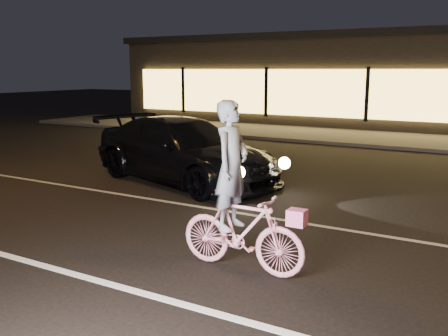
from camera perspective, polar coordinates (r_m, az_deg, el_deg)
The scene contains 7 objects.
ground at distance 8.10m, azimuth -11.18°, elevation -7.60°, with size 90.00×90.00×0.00m, color black.
lane_stripe_near at distance 7.11m, azimuth -19.24°, elevation -10.69°, with size 60.00×0.12×0.01m, color silver.
lane_stripe_far at distance 9.62m, azimuth -3.37°, elevation -4.35°, with size 60.00×0.10×0.01m, color gray.
sidewalk at distance 19.59m, azimuth 14.51°, elevation 3.43°, with size 30.00×4.00×0.12m, color #383533.
storefront at distance 25.24m, azimuth 18.42°, elevation 9.63°, with size 25.40×8.42×4.20m.
cyclist at distance 6.43m, azimuth 1.71°, elevation -5.00°, with size 1.75×0.60×2.21m.
sedan at distance 11.60m, azimuth -4.66°, elevation 2.03°, with size 5.48×3.41×1.48m.
Camera 1 is at (5.08, -5.75, 2.57)m, focal length 40.00 mm.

